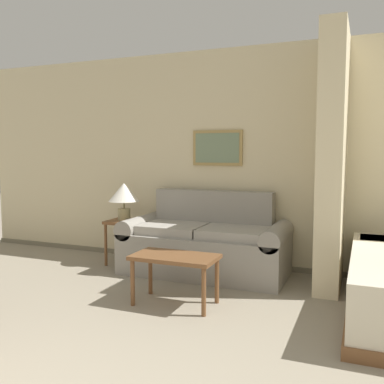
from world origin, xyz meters
name	(u,v)px	position (x,y,z in m)	size (l,w,h in m)	color
wall_back	(238,159)	(0.00, 4.23, 1.29)	(7.48, 0.16, 2.60)	beige
wall_partition_pillar	(332,160)	(1.11, 3.75, 1.30)	(0.24, 0.84, 2.60)	beige
couch	(205,244)	(-0.24, 3.75, 0.34)	(1.86, 0.84, 0.92)	gray
coffee_table	(175,262)	(-0.14, 2.69, 0.39)	(0.76, 0.42, 0.45)	brown
side_table	(124,229)	(-1.30, 3.75, 0.44)	(0.39, 0.39, 0.55)	brown
table_lamp	(124,194)	(-1.30, 3.75, 0.87)	(0.38, 0.38, 0.46)	tan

